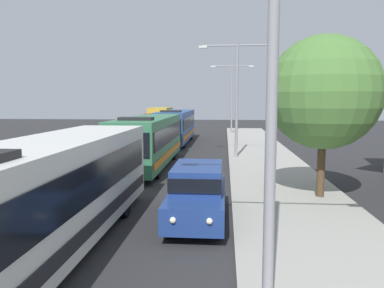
{
  "coord_description": "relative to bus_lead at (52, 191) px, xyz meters",
  "views": [
    {
      "loc": [
        3.3,
        0.56,
        4.11
      ],
      "look_at": [
        1.8,
        18.14,
        2.08
      ],
      "focal_mm": 36.09,
      "sensor_mm": 36.0,
      "label": 1
    }
  ],
  "objects": [
    {
      "name": "box_truck_oncoming",
      "position": [
        -3.3,
        36.38,
        0.01
      ],
      "size": [
        2.35,
        7.04,
        3.15
      ],
      "color": "maroon",
      "rests_on": "ground_plane"
    },
    {
      "name": "bus_lead",
      "position": [
        0.0,
        0.0,
        0.0
      ],
      "size": [
        2.58,
        11.65,
        3.21
      ],
      "color": "silver",
      "rests_on": "ground_plane"
    },
    {
      "name": "bus_second_in_line",
      "position": [
        -0.0,
        13.33,
        -0.0
      ],
      "size": [
        2.58,
        11.32,
        3.21
      ],
      "color": "#33724C",
      "rests_on": "ground_plane"
    },
    {
      "name": "streetlamp_near",
      "position": [
        5.4,
        -3.02,
        3.76
      ],
      "size": [
        6.43,
        0.28,
        8.64
      ],
      "color": "gray",
      "rests_on": "sidewalk"
    },
    {
      "name": "bus_middle",
      "position": [
        0.0,
        26.52,
        0.0
      ],
      "size": [
        2.58,
        12.01,
        3.21
      ],
      "color": "#284C8C",
      "rests_on": "ground_plane"
    },
    {
      "name": "streetlamp_far",
      "position": [
        5.4,
        37.1,
        3.42
      ],
      "size": [
        5.08,
        0.28,
        8.19
      ],
      "color": "gray",
      "rests_on": "sidewalk"
    },
    {
      "name": "roadside_tree",
      "position": [
        8.54,
        6.18,
        2.7
      ],
      "size": [
        4.57,
        4.57,
        6.53
      ],
      "color": "#4C3823",
      "rests_on": "sidewalk"
    },
    {
      "name": "streetlamp_mid",
      "position": [
        5.4,
        17.04,
        3.23
      ],
      "size": [
        5.24,
        0.28,
        7.81
      ],
      "color": "gray",
      "rests_on": "sidewalk"
    },
    {
      "name": "white_suv",
      "position": [
        3.7,
        3.04,
        -0.66
      ],
      "size": [
        1.86,
        5.04,
        1.9
      ],
      "color": "navy",
      "rests_on": "ground_plane"
    }
  ]
}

